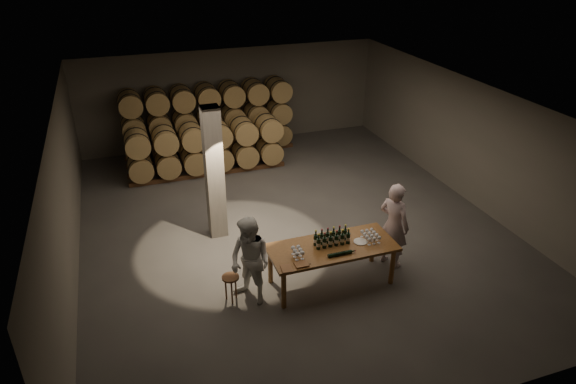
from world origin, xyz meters
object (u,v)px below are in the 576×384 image
object	(u,v)px
bottle_cluster	(332,239)
person_woman	(250,261)
plate	(360,242)
stool	(231,281)
person_man	(394,225)
notebook_near	(301,264)
tasting_table	(332,250)

from	to	relation	value
bottle_cluster	person_woman	bearing A→B (deg)	-177.49
plate	stool	xyz separation A→B (m)	(-2.70, 0.16, -0.44)
person_man	stool	bearing A→B (deg)	63.77
person_woman	notebook_near	bearing A→B (deg)	32.26
person_woman	stool	bearing A→B (deg)	-140.84
person_woman	plate	bearing A→B (deg)	55.62
plate	person_woman	distance (m)	2.32
stool	person_man	xyz separation A→B (m)	(3.61, 0.10, 0.51)
stool	person_man	size ratio (longest dim) A/B	0.29
plate	tasting_table	bearing A→B (deg)	175.72
bottle_cluster	person_man	size ratio (longest dim) A/B	0.38
bottle_cluster	person_woman	xyz separation A→B (m)	(-1.74, -0.08, -0.11)
stool	tasting_table	bearing A→B (deg)	-3.27
bottle_cluster	notebook_near	distance (m)	0.97
tasting_table	notebook_near	xyz separation A→B (m)	(-0.82, -0.41, 0.12)
plate	person_man	size ratio (longest dim) A/B	0.14
stool	person_woman	world-z (taller)	person_woman
tasting_table	bottle_cluster	xyz separation A→B (m)	(0.02, 0.08, 0.23)
tasting_table	person_man	distance (m)	1.55
notebook_near	stool	world-z (taller)	notebook_near
person_man	tasting_table	bearing A→B (deg)	70.36
plate	person_woman	bearing A→B (deg)	178.90
tasting_table	person_man	bearing A→B (deg)	8.15
bottle_cluster	plate	xyz separation A→B (m)	(0.59, -0.12, -0.12)
plate	person_woman	xyz separation A→B (m)	(-2.32, 0.04, 0.01)
bottle_cluster	person_man	distance (m)	1.51
tasting_table	notebook_near	size ratio (longest dim) A/B	10.18
tasting_table	stool	world-z (taller)	tasting_table
plate	notebook_near	size ratio (longest dim) A/B	1.10
tasting_table	notebook_near	world-z (taller)	notebook_near
tasting_table	plate	size ratio (longest dim) A/B	9.22
tasting_table	person_woman	xyz separation A→B (m)	(-1.71, -0.00, 0.12)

